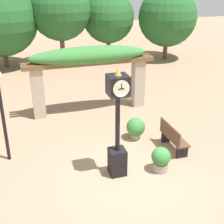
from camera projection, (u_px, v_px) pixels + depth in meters
The scene contains 8 objects.
ground_plane at pixel (131, 175), 8.83m from camera, with size 60.00×60.00×0.00m, color #9E7A60.
pedestal_clock at pixel (118, 126), 8.29m from camera, with size 0.52×0.57×3.10m.
pergola at pixel (89, 62), 12.14m from camera, with size 5.20×1.06×2.68m.
potted_plant_near_left at pixel (161, 159), 8.87m from camera, with size 0.55×0.55×0.75m.
potted_plant_near_right at pixel (136, 128), 10.62m from camera, with size 0.64×0.64×0.76m.
park_bench at pixel (173, 138), 9.94m from camera, with size 0.42×1.30×0.89m.
lamp_post at pixel (0, 100), 8.80m from camera, with size 0.29×0.29×2.81m.
tree_line at pixel (48, 16), 18.14m from camera, with size 17.28×5.10×5.18m.
Camera 1 is at (-2.69, -6.85, 5.23)m, focal length 50.00 mm.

